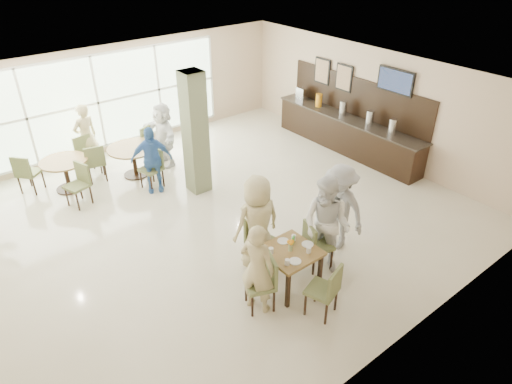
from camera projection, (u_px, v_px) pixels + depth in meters
ground at (214, 217)px, 9.73m from camera, size 10.00×10.00×0.00m
room_shell at (210, 144)px, 8.85m from camera, size 10.00×10.00×10.00m
window_bank at (98, 103)px, 11.74m from camera, size 7.00×0.04×7.00m
column at (195, 134)px, 10.03m from camera, size 0.45×0.45×2.80m
main_table at (290, 255)px, 7.58m from camera, size 0.86×0.86×0.75m
round_table_left at (65, 168)px, 10.45m from camera, size 1.06×1.06×0.75m
round_table_right at (133, 153)px, 11.03m from camera, size 1.20×1.20×0.75m
chairs_main_table at (290, 263)px, 7.67m from camera, size 2.03×2.13×0.95m
chairs_table_left at (65, 171)px, 10.50m from camera, size 1.95×1.89×0.95m
chairs_table_right at (134, 158)px, 11.06m from camera, size 2.13×1.72×0.95m
tabletop_clutter at (292, 248)px, 7.49m from camera, size 0.77×0.72×0.21m
buffet_counter at (347, 131)px, 12.30m from camera, size 0.64×4.70×1.95m
wall_tv at (395, 81)px, 10.87m from camera, size 0.06×1.00×0.58m
framed_art_a at (344, 78)px, 12.10m from camera, size 0.05×0.55×0.70m
framed_art_b at (322, 71)px, 12.64m from camera, size 0.05×0.55×0.70m
teen_left at (257, 268)px, 7.05m from camera, size 0.59×0.69×1.61m
teen_far at (257, 223)px, 7.97m from camera, size 0.93×0.59×1.79m
teen_right at (327, 225)px, 7.86m from camera, size 0.92×1.05×1.83m
teen_standing at (339, 207)px, 8.46m from camera, size 0.72×1.16×1.73m
adult_a at (151, 160)px, 10.31m from camera, size 1.05×0.84×1.57m
adult_b at (163, 135)px, 11.44m from camera, size 0.72×1.54×1.63m
adult_standing at (86, 137)px, 11.25m from camera, size 0.69×0.52×1.69m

